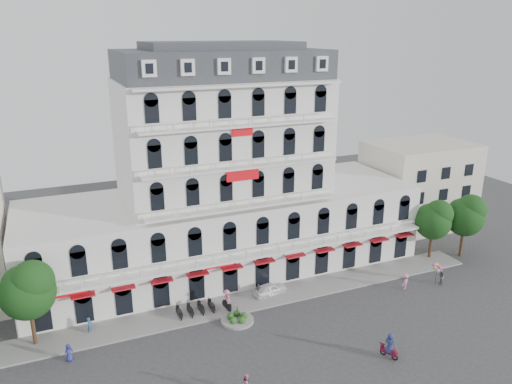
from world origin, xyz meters
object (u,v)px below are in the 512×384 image
Objects in this scene: rider_east at (390,345)px; rider_center at (227,300)px; parked_car at (270,289)px; balloon_vendor at (439,274)px.

rider_center is (-10.27, 12.60, 0.04)m from rider_east.
balloon_vendor is at bearing -117.21° from parked_car.
rider_east is at bearing -147.05° from balloon_vendor.
rider_center is at bearing 91.84° from parked_car.
rider_east is 16.26m from rider_center.
rider_center is at bearing 14.17° from rider_east.
rider_center is 23.86m from balloon_vendor.
parked_car is 18.95m from balloon_vendor.
balloon_vendor is at bearing -82.05° from rider_east.
rider_east is at bearing -171.44° from parked_car.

